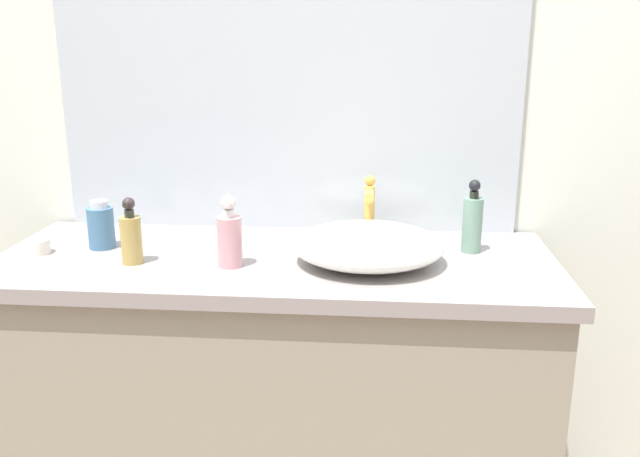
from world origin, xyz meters
name	(u,v)px	position (x,y,z in m)	size (l,w,h in m)	color
bathroom_wall_rear	(322,82)	(0.00, 0.73, 1.30)	(6.00, 0.06, 2.60)	silver
vanity_counter	(278,417)	(-0.09, 0.42, 0.45)	(1.37, 0.54, 0.90)	gray
wall_mirror_panel	(286,39)	(-0.09, 0.69, 1.41)	(1.26, 0.01, 1.03)	#B2BCC6
sink_basin	(368,245)	(0.14, 0.39, 0.94)	(0.36, 0.33, 0.09)	white
faucet	(369,204)	(0.14, 0.58, 1.00)	(0.03, 0.12, 0.17)	gold
soap_dispenser	(230,237)	(-0.18, 0.34, 0.97)	(0.06, 0.06, 0.17)	#D2939C
lotion_bottle	(131,236)	(-0.42, 0.34, 0.96)	(0.05, 0.05, 0.16)	#AF924B
perfume_bottle	(472,222)	(0.39, 0.50, 0.98)	(0.05, 0.05, 0.18)	gray
spray_can	(101,226)	(-0.54, 0.45, 0.95)	(0.07, 0.07, 0.12)	teal
candle_jar	(38,247)	(-0.68, 0.39, 0.92)	(0.06, 0.06, 0.04)	silver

